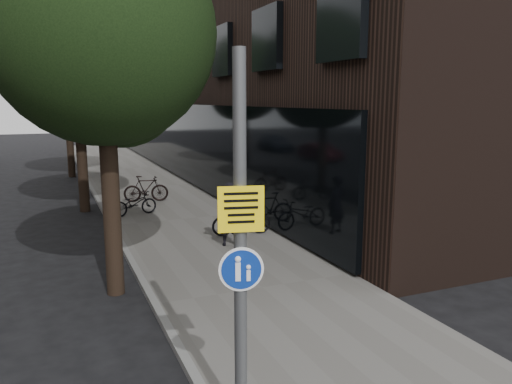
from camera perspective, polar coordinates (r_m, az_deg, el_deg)
ground at (r=7.97m, az=9.17°, el=-19.84°), size 120.00×120.00×0.00m
sidewalk at (r=16.76m, az=-8.42°, el=-3.25°), size 4.50×60.00×0.12m
curb_edge at (r=16.37m, az=-16.08°, el=-3.86°), size 0.15×60.00×0.13m
building_right_dark_brick at (r=30.77m, az=1.00°, el=19.83°), size 12.00×40.00×18.00m
street_tree_near at (r=10.56m, az=-16.82°, el=16.05°), size 4.40×4.40×7.50m
street_tree_mid at (r=19.00m, az=-19.68°, el=13.24°), size 5.00×5.00×7.80m
street_tree_far at (r=27.98m, az=-20.80°, el=12.09°), size 5.00×5.00×7.80m
signpost at (r=5.65m, az=-1.82°, el=-6.46°), size 0.50×0.15×4.44m
pedestrian at (r=13.42m, az=-3.07°, el=-2.54°), size 0.71×0.56×1.73m
parked_bike_facade_near at (r=14.54m, az=-1.69°, el=-3.15°), size 1.81×0.82×0.92m
parked_bike_facade_far at (r=15.74m, az=-0.88°, el=-1.98°), size 1.68×0.75×0.98m
parked_bike_curb_near at (r=17.49m, az=-13.75°, el=-1.26°), size 1.67×0.90×0.83m
parked_bike_curb_far at (r=19.72m, az=-12.46°, el=0.38°), size 1.75×0.80×1.02m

